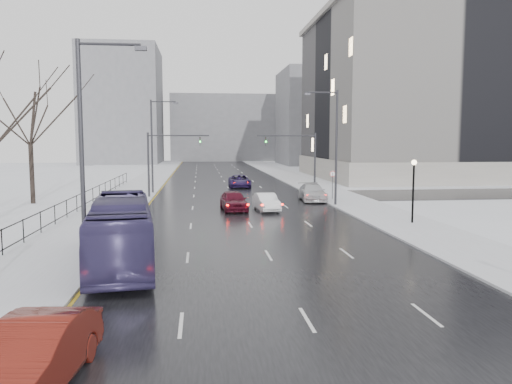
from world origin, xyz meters
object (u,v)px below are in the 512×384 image
object	(u,v)px
streetlight_l_near	(87,143)
sedan_right_near	(266,202)
mast_signal_left	(159,157)
tree_park_e	(33,205)
lamppost_r_mid	(413,182)
mast_signal_right	(305,156)
no_uturn_sign	(333,177)
bus	(121,231)
sedan_left_near	(33,356)
sedan_center_near	(234,200)
sedan_right_cross	(240,181)
streetlight_r_mid	(334,142)
sedan_right_far	(312,192)
streetlight_l_far	(154,141)

from	to	relation	value
streetlight_l_near	sedan_right_near	xyz separation A→B (m)	(10.15, 17.62, -4.86)
mast_signal_left	tree_park_e	bearing A→B (deg)	-159.81
lamppost_r_mid	mast_signal_right	size ratio (longest dim) A/B	0.66
no_uturn_sign	bus	bearing A→B (deg)	-125.24
no_uturn_sign	sedan_left_near	world-z (taller)	no_uturn_sign
streetlight_l_near	no_uturn_sign	world-z (taller)	streetlight_l_near
streetlight_l_near	bus	xyz separation A→B (m)	(1.17, 1.07, -4.04)
sedan_center_near	sedan_right_cross	distance (m)	19.99
sedan_left_near	mast_signal_right	bearing A→B (deg)	76.33
streetlight_r_mid	tree_park_e	bearing A→B (deg)	171.37
bus	sedan_center_near	distance (m)	18.17
sedan_right_near	tree_park_e	bearing A→B (deg)	156.86
streetlight_r_mid	sedan_right_far	distance (m)	6.20
no_uturn_sign	tree_park_e	bearing A→B (deg)	180.00
sedan_right_near	sedan_right_far	bearing A→B (deg)	44.29
mast_signal_right	sedan_left_near	size ratio (longest dim) A/B	1.33
tree_park_e	mast_signal_right	size ratio (longest dim) A/B	2.08
tree_park_e	mast_signal_right	world-z (taller)	tree_park_e
no_uturn_sign	sedan_center_near	size ratio (longest dim) A/B	0.56
streetlight_r_mid	sedan_center_near	world-z (taller)	streetlight_r_mid
no_uturn_sign	sedan_right_far	size ratio (longest dim) A/B	0.49
streetlight_r_mid	sedan_right_near	size ratio (longest dim) A/B	2.31
sedan_left_near	sedan_center_near	distance (m)	29.52
tree_park_e	no_uturn_sign	xyz separation A→B (m)	(27.40, 0.00, 2.30)
bus	sedan_right_near	world-z (taller)	bus
lamppost_r_mid	sedan_right_cross	world-z (taller)	lamppost_r_mid
lamppost_r_mid	streetlight_r_mid	bearing A→B (deg)	105.82
tree_park_e	sedan_left_near	world-z (taller)	tree_park_e
sedan_right_near	no_uturn_sign	bearing A→B (deg)	35.87
no_uturn_sign	sedan_right_cross	bearing A→B (deg)	119.10
mast_signal_right	no_uturn_sign	distance (m)	4.77
sedan_left_near	sedan_right_cross	distance (m)	49.43
streetlight_r_mid	sedan_right_far	size ratio (longest dim) A/B	1.83
tree_park_e	mast_signal_left	world-z (taller)	tree_park_e
no_uturn_sign	sedan_right_far	xyz separation A→B (m)	(-2.00, -0.18, -1.47)
bus	sedan_center_near	size ratio (longest dim) A/B	2.30
streetlight_r_mid	sedan_left_near	world-z (taller)	streetlight_r_mid
sedan_center_near	mast_signal_left	bearing A→B (deg)	119.78
sedan_center_near	sedan_right_cross	size ratio (longest dim) A/B	0.88
tree_park_e	bus	world-z (taller)	tree_park_e
streetlight_r_mid	bus	world-z (taller)	streetlight_r_mid
streetlight_r_mid	streetlight_l_near	size ratio (longest dim) A/B	1.00
no_uturn_sign	sedan_left_near	bearing A→B (deg)	-115.29
no_uturn_sign	sedan_center_near	xyz separation A→B (m)	(-9.85, -5.92, -1.44)
streetlight_r_mid	sedan_center_near	size ratio (longest dim) A/B	2.08
mast_signal_left	sedan_right_near	size ratio (longest dim) A/B	1.50
mast_signal_right	sedan_center_near	world-z (taller)	mast_signal_right
sedan_right_near	lamppost_r_mid	bearing A→B (deg)	-45.79
streetlight_l_far	sedan_center_near	xyz separation A→B (m)	(7.52, -13.92, -4.76)
lamppost_r_mid	sedan_right_far	world-z (taller)	lamppost_r_mid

